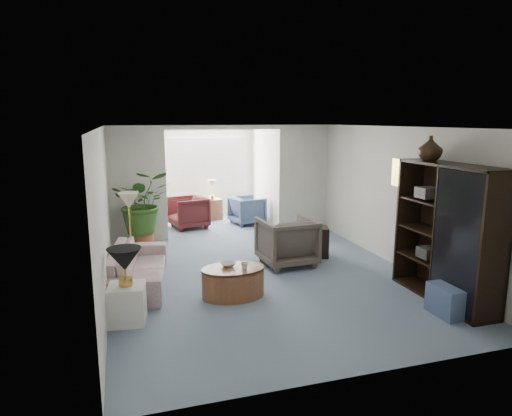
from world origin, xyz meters
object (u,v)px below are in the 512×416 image
object	(u,v)px
sofa	(138,267)
sunroom_chair_blue	(247,210)
sunroom_chair_maroon	(188,212)
table_lamp	(124,259)
plant_pot	(144,240)
entertainment_cabinet	(447,233)
floor_lamp	(129,201)
sunroom_table	(212,209)
ottoman	(453,300)
side_table_dark	(315,242)
wingback_chair	(287,241)
coffee_cup	(244,266)
cabinet_urn	(430,148)
framed_picture	(404,174)
coffee_bowl	(228,264)
end_table	(127,304)
coffee_table	(233,282)

from	to	relation	value
sofa	sunroom_chair_blue	size ratio (longest dim) A/B	2.70
sofa	sunroom_chair_maroon	bearing A→B (deg)	-12.66
table_lamp	plant_pot	world-z (taller)	table_lamp
sofa	entertainment_cabinet	xyz separation A→B (m)	(4.28, -1.90, 0.70)
floor_lamp	sunroom_table	bearing A→B (deg)	58.93
plant_pot	ottoman	bearing A→B (deg)	-49.70
side_table_dark	wingback_chair	bearing A→B (deg)	-156.80
coffee_cup	cabinet_urn	xyz separation A→B (m)	(2.79, -0.39, 1.70)
framed_picture	ottoman	world-z (taller)	framed_picture
sofa	coffee_cup	world-z (taller)	sofa
sofa	cabinet_urn	distance (m)	4.88
coffee_bowl	sunroom_table	bearing A→B (deg)	81.16
sofa	floor_lamp	world-z (taller)	floor_lamp
table_lamp	cabinet_urn	distance (m)	4.67
coffee_cup	end_table	bearing A→B (deg)	-168.53
coffee_cup	sunroom_chair_maroon	bearing A→B (deg)	91.72
floor_lamp	sunroom_chair_maroon	size ratio (longest dim) A/B	0.42
floor_lamp	sunroom_chair_blue	bearing A→B (deg)	44.37
framed_picture	coffee_cup	world-z (taller)	framed_picture
entertainment_cabinet	sunroom_chair_maroon	xyz separation A→B (m)	(-2.93, 5.55, -0.62)
coffee_bowl	sofa	bearing A→B (deg)	147.91
sunroom_table	floor_lamp	bearing A→B (deg)	-121.07
sunroom_chair_blue	sunroom_chair_maroon	distance (m)	1.50
cabinet_urn	table_lamp	bearing A→B (deg)	179.34
coffee_bowl	wingback_chair	size ratio (longest dim) A/B	0.23
coffee_cup	plant_pot	size ratio (longest dim) A/B	0.27
coffee_cup	framed_picture	bearing A→B (deg)	10.33
sunroom_chair_blue	sunroom_table	xyz separation A→B (m)	(-0.75, 0.75, -0.08)
coffee_table	side_table_dark	distance (m)	2.50
side_table_dark	sunroom_chair_maroon	distance (m)	3.66
floor_lamp	cabinet_urn	world-z (taller)	cabinet_urn
sofa	entertainment_cabinet	world-z (taller)	entertainment_cabinet
side_table_dark	cabinet_urn	distance (m)	2.91
table_lamp	coffee_cup	xyz separation A→B (m)	(1.69, 0.34, -0.36)
coffee_bowl	entertainment_cabinet	bearing A→B (deg)	-20.11
floor_lamp	entertainment_cabinet	xyz separation A→B (m)	(4.35, -2.69, -0.24)
side_table_dark	sunroom_chair_maroon	xyz separation A→B (m)	(-2.00, 3.07, 0.10)
coffee_bowl	cabinet_urn	xyz separation A→B (m)	(2.99, -0.59, 1.72)
floor_lamp	sunroom_chair_blue	distance (m)	4.19
floor_lamp	sunroom_chair_maroon	bearing A→B (deg)	63.51
end_table	coffee_cup	xyz separation A→B (m)	(1.69, 0.34, 0.25)
framed_picture	cabinet_urn	size ratio (longest dim) A/B	1.34
plant_pot	sunroom_table	bearing A→B (deg)	50.04
side_table_dark	floor_lamp	bearing A→B (deg)	176.62
coffee_table	coffee_bowl	world-z (taller)	coffee_bowl
floor_lamp	coffee_bowl	size ratio (longest dim) A/B	1.63
coffee_table	ottoman	size ratio (longest dim) A/B	1.84
wingback_chair	coffee_table	bearing A→B (deg)	38.89
sofa	coffee_cup	bearing A→B (deg)	-116.51
entertainment_cabinet	sunroom_table	xyz separation A→B (m)	(-2.18, 6.30, -0.73)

